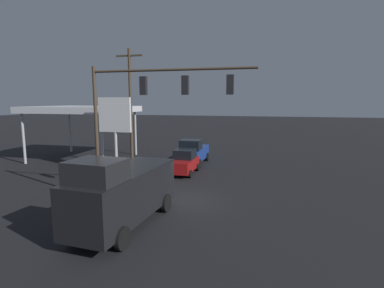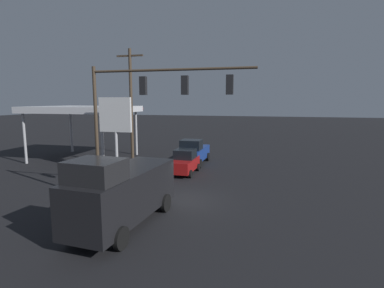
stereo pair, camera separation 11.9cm
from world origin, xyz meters
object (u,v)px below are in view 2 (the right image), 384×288
(utility_pole, at_px, (131,106))
(pickup_parked, at_px, (193,152))
(price_sign, at_px, (115,118))
(hatchback_crossing, at_px, (184,162))
(traffic_signal_assembly, at_px, (149,101))
(delivery_truck, at_px, (122,192))

(utility_pole, height_order, pickup_parked, utility_pole)
(price_sign, height_order, hatchback_crossing, price_sign)
(traffic_signal_assembly, bearing_deg, price_sign, -48.44)
(price_sign, bearing_deg, hatchback_crossing, -164.36)
(pickup_parked, bearing_deg, utility_pole, -58.09)
(utility_pole, bearing_deg, delivery_truck, 113.38)
(price_sign, relative_size, hatchback_crossing, 1.62)
(pickup_parked, xyz_separation_m, delivery_truck, (-0.21, 14.56, 0.58))
(price_sign, bearing_deg, delivery_truck, 119.75)
(traffic_signal_assembly, bearing_deg, pickup_parked, -88.29)
(traffic_signal_assembly, relative_size, hatchback_crossing, 2.42)
(price_sign, bearing_deg, pickup_parked, -134.32)
(price_sign, distance_m, hatchback_crossing, 6.59)
(utility_pole, xyz_separation_m, pickup_parked, (-4.81, -2.94, -4.33))
(hatchback_crossing, height_order, pickup_parked, pickup_parked)
(traffic_signal_assembly, distance_m, pickup_parked, 12.38)
(price_sign, xyz_separation_m, hatchback_crossing, (-5.31, -1.49, -3.60))
(price_sign, height_order, delivery_truck, price_sign)
(traffic_signal_assembly, bearing_deg, delivery_truck, 87.58)
(traffic_signal_assembly, distance_m, hatchback_crossing, 9.12)
(hatchback_crossing, bearing_deg, pickup_parked, -176.23)
(traffic_signal_assembly, relative_size, utility_pole, 0.90)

